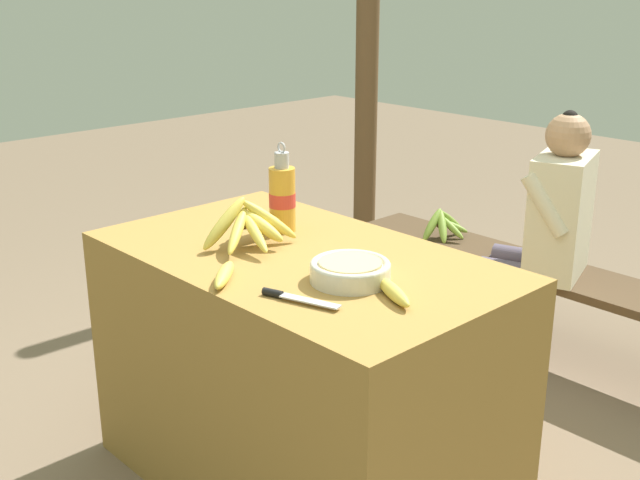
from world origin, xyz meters
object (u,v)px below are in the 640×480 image
object	(u,v)px
banana_bunch_ripe	(250,224)
loose_banana_front	(224,275)
serving_bowl	(350,270)
wooden_bench	(525,274)
banana_bunch_green	(443,225)
support_post_near	(367,42)
knife	(289,297)
water_bottle	(282,197)
loose_banana_side	(393,292)
seated_vendor	(548,223)

from	to	relation	value
banana_bunch_ripe	loose_banana_front	bearing A→B (deg)	-52.54
serving_bowl	loose_banana_front	size ratio (longest dim) A/B	1.31
wooden_bench	banana_bunch_ripe	bearing A→B (deg)	-92.52
banana_bunch_ripe	serving_bowl	xyz separation A→B (m)	(0.41, 0.01, -0.04)
serving_bowl	banana_bunch_green	size ratio (longest dim) A/B	0.77
banana_bunch_green	support_post_near	size ratio (longest dim) A/B	0.12
knife	support_post_near	xyz separation A→B (m)	(-1.66, 2.02, 0.41)
water_bottle	loose_banana_front	distance (m)	0.47
water_bottle	loose_banana_side	size ratio (longest dim) A/B	1.52
wooden_bench	banana_bunch_green	bearing A→B (deg)	-177.85
water_bottle	loose_banana_front	size ratio (longest dim) A/B	1.74
seated_vendor	loose_banana_front	bearing A→B (deg)	71.53
serving_bowl	water_bottle	size ratio (longest dim) A/B	0.75
serving_bowl	loose_banana_front	xyz separation A→B (m)	(-0.23, -0.25, -0.01)
banana_bunch_ripe	water_bottle	distance (m)	0.18
serving_bowl	knife	bearing A→B (deg)	-93.70
wooden_bench	loose_banana_side	bearing A→B (deg)	-70.69
loose_banana_front	knife	distance (m)	0.22
water_bottle	knife	distance (m)	0.58
knife	seated_vendor	bearing A→B (deg)	80.24
knife	water_bottle	bearing A→B (deg)	123.41
wooden_bench	support_post_near	distance (m)	1.64
loose_banana_front	seated_vendor	size ratio (longest dim) A/B	0.16
knife	wooden_bench	bearing A→B (deg)	83.91
support_post_near	wooden_bench	bearing A→B (deg)	-16.29
seated_vendor	support_post_near	world-z (taller)	support_post_near
loose_banana_front	support_post_near	world-z (taller)	support_post_near
loose_banana_front	wooden_bench	distance (m)	1.74
banana_bunch_ripe	loose_banana_front	distance (m)	0.30
wooden_bench	support_post_near	world-z (taller)	support_post_near
banana_bunch_ripe	support_post_near	bearing A→B (deg)	124.64
banana_bunch_green	support_post_near	distance (m)	1.23
water_bottle	seated_vendor	world-z (taller)	water_bottle
water_bottle	support_post_near	size ratio (longest dim) A/B	0.12
loose_banana_side	seated_vendor	bearing A→B (deg)	105.65
loose_banana_front	knife	world-z (taller)	loose_banana_front
serving_bowl	water_bottle	world-z (taller)	water_bottle
loose_banana_side	wooden_bench	bearing A→B (deg)	109.31
seated_vendor	banana_bunch_green	distance (m)	0.57
serving_bowl	loose_banana_front	world-z (taller)	serving_bowl
loose_banana_front	loose_banana_side	bearing A→B (deg)	31.64
banana_bunch_ripe	wooden_bench	bearing A→B (deg)	87.48
water_bottle	wooden_bench	distance (m)	1.40
knife	banana_bunch_green	distance (m)	1.82
support_post_near	loose_banana_side	bearing A→B (deg)	-44.87
support_post_near	banana_bunch_ripe	bearing A→B (deg)	-55.36
loose_banana_side	banana_bunch_green	bearing A→B (deg)	123.61
loose_banana_front	loose_banana_side	xyz separation A→B (m)	(0.39, 0.24, 0.00)
banana_bunch_ripe	loose_banana_front	size ratio (longest dim) A/B	1.91
banana_bunch_ripe	knife	world-z (taller)	banana_bunch_ripe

